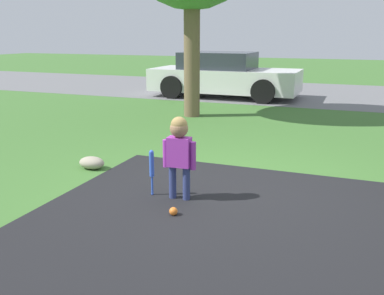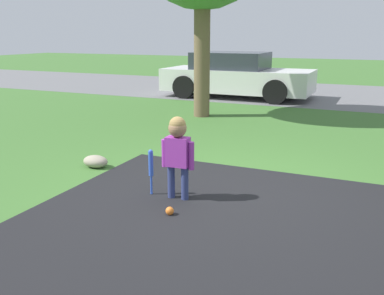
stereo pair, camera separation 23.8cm
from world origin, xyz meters
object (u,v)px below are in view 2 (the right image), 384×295
parked_car (236,76)px  baseball_bat (151,166)px  child (178,146)px  sports_ball (170,211)px

parked_car → baseball_bat: bearing=-78.7°
child → baseball_bat: bearing=178.4°
child → sports_ball: child is taller
child → parked_car: parked_car is taller
baseball_bat → parked_car: bearing=101.5°
child → sports_ball: size_ratio=10.82×
sports_ball → parked_car: size_ratio=0.02×
sports_ball → baseball_bat: bearing=136.4°
baseball_bat → sports_ball: size_ratio=6.19×
baseball_bat → parked_car: parked_car is taller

